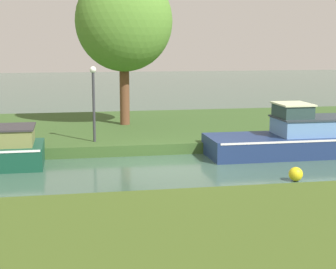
{
  "coord_description": "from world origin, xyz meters",
  "views": [
    {
      "loc": [
        -3.24,
        -16.99,
        4.04
      ],
      "look_at": [
        0.18,
        1.2,
        0.9
      ],
      "focal_mm": 57.78,
      "sensor_mm": 36.0,
      "label": 1
    }
  ],
  "objects_px": {
    "lamp_post": "(94,94)",
    "mooring_post_near": "(326,127)",
    "channel_buoy": "(296,174)",
    "willow_tree_left": "(124,22)"
  },
  "relations": [
    {
      "from": "mooring_post_near",
      "to": "channel_buoy",
      "type": "bearing_deg",
      "value": -124.98
    },
    {
      "from": "willow_tree_left",
      "to": "mooring_post_near",
      "type": "xyz_separation_m",
      "value": [
        7.42,
        -4.53,
        -4.16
      ]
    },
    {
      "from": "lamp_post",
      "to": "mooring_post_near",
      "type": "xyz_separation_m",
      "value": [
        9.01,
        -0.61,
        -1.38
      ]
    },
    {
      "from": "mooring_post_near",
      "to": "channel_buoy",
      "type": "height_order",
      "value": "mooring_post_near"
    },
    {
      "from": "mooring_post_near",
      "to": "channel_buoy",
      "type": "xyz_separation_m",
      "value": [
        -3.38,
        -4.84,
        -0.58
      ]
    },
    {
      "from": "lamp_post",
      "to": "mooring_post_near",
      "type": "distance_m",
      "value": 9.13
    },
    {
      "from": "willow_tree_left",
      "to": "lamp_post",
      "type": "relative_size",
      "value": 2.42
    },
    {
      "from": "willow_tree_left",
      "to": "mooring_post_near",
      "type": "bearing_deg",
      "value": -31.39
    },
    {
      "from": "willow_tree_left",
      "to": "lamp_post",
      "type": "bearing_deg",
      "value": -112.03
    },
    {
      "from": "lamp_post",
      "to": "channel_buoy",
      "type": "height_order",
      "value": "lamp_post"
    }
  ]
}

